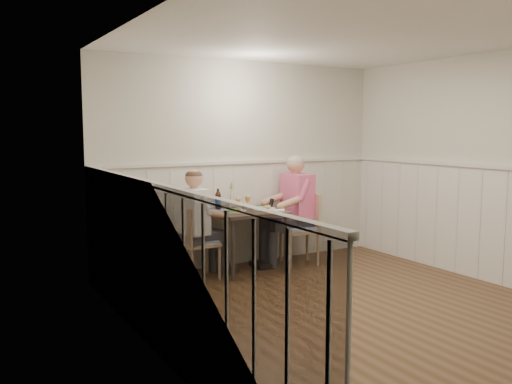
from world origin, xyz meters
The scene contains 16 objects.
ground_plane centered at (0.00, 0.00, 0.00)m, with size 4.50×4.50×0.00m, color #4B311A.
room_shell centered at (0.00, 0.00, 1.52)m, with size 4.04×4.54×2.60m.
wainscot centered at (0.00, 0.69, 0.69)m, with size 4.00×4.49×1.34m.
dining_table centered at (-0.16, 1.84, 0.64)m, with size 0.83×0.70×0.75m.
chair_right centered at (0.62, 1.76, 0.50)m, with size 0.53×0.53×0.92m.
chair_left centered at (-0.87, 1.83, 0.46)m, with size 0.40×0.40×0.85m.
man_in_pink centered at (0.56, 1.88, 0.60)m, with size 0.67×0.46×1.43m.
diner_cream centered at (-0.87, 1.82, 0.55)m, with size 0.66×0.48×1.31m.
plate_man centered at (0.03, 1.79, 0.77)m, with size 0.29×0.29×0.07m.
plate_diner centered at (-0.36, 1.82, 0.77)m, with size 0.28×0.28×0.07m.
beer_glass_a centered at (-0.06, 2.02, 0.87)m, with size 0.07×0.07×0.18m.
beer_glass_b centered at (-0.21, 2.00, 0.86)m, with size 0.06×0.06×0.16m.
beer_bottle centered at (-0.44, 2.09, 0.87)m, with size 0.07×0.07×0.26m.
rolled_napkin centered at (0.07, 1.53, 0.77)m, with size 0.18×0.05×0.04m.
grass_vase centered at (-0.26, 2.12, 0.91)m, with size 0.04×0.04×0.35m.
gingham_mat centered at (-0.50, 2.04, 0.75)m, with size 0.41×0.37×0.01m.
Camera 1 is at (-3.36, -3.87, 1.75)m, focal length 38.00 mm.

